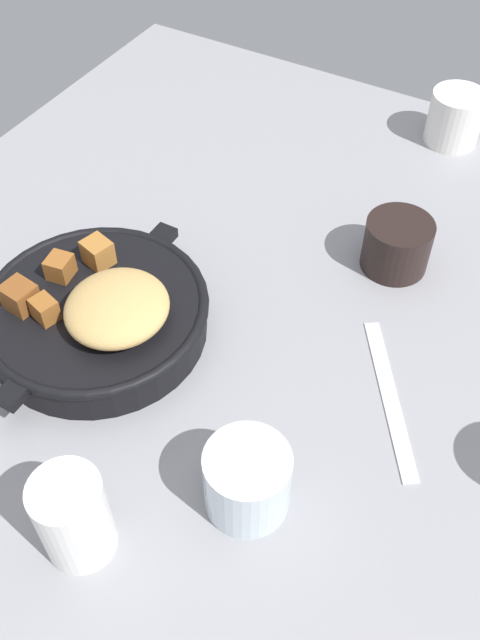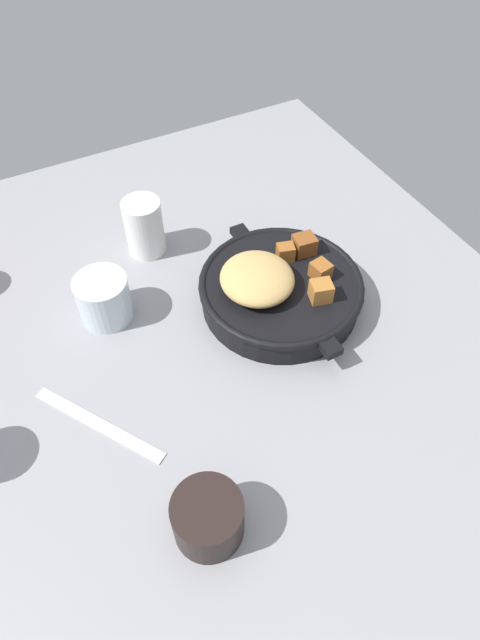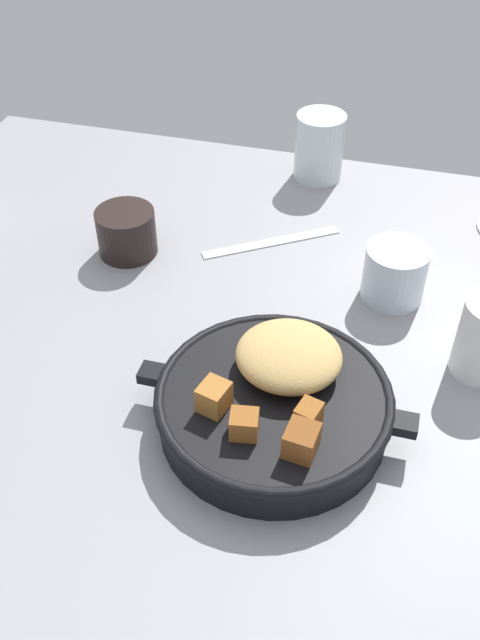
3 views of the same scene
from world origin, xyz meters
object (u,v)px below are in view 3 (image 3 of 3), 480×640
(coffee_mug_dark, at_px, (127,232))
(water_glass_tall, at_px, (319,147))
(water_glass_short, at_px, (395,273))
(butter_knife, at_px, (271,242))
(cast_iron_skillet, at_px, (275,400))

(coffee_mug_dark, bearing_deg, water_glass_tall, 51.11)
(water_glass_short, height_order, water_glass_tall, water_glass_tall)
(butter_knife, relative_size, coffee_mug_dark, 2.51)
(water_glass_tall, bearing_deg, coffee_mug_dark, -128.89)
(water_glass_short, distance_m, water_glass_tall, 0.30)
(butter_knife, relative_size, water_glass_tall, 1.94)
(water_glass_short, bearing_deg, cast_iron_skillet, -112.18)
(cast_iron_skillet, distance_m, coffee_mug_dark, 0.35)
(water_glass_short, xyz_separation_m, water_glass_tall, (-0.14, 0.26, 0.02))
(butter_knife, xyz_separation_m, water_glass_short, (0.17, -0.07, 0.03))
(cast_iron_skillet, distance_m, water_glass_tall, 0.49)
(cast_iron_skillet, height_order, butter_knife, cast_iron_skillet)
(cast_iron_skillet, relative_size, water_glass_short, 3.70)
(water_glass_tall, height_order, coffee_mug_dark, water_glass_tall)
(butter_knife, xyz_separation_m, water_glass_tall, (0.03, 0.19, 0.05))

